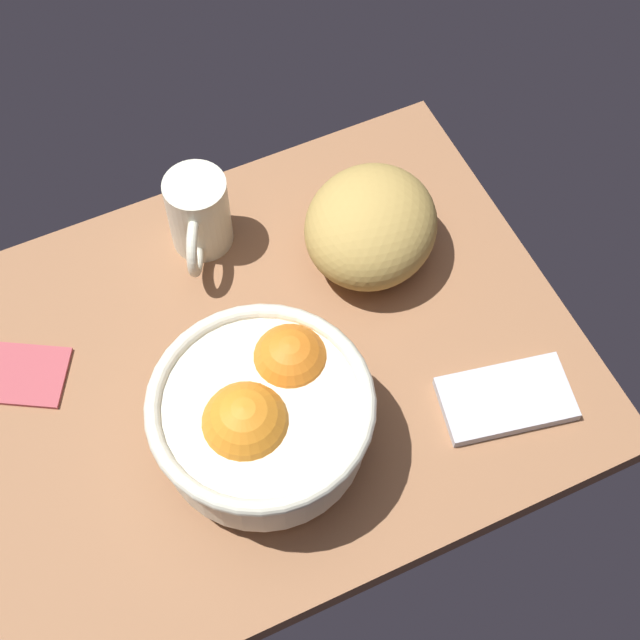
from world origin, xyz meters
TOP-DOWN VIEW (x-y plane):
  - ground_plane at (0.00, 0.00)cm, footprint 72.20×52.41cm
  - fruit_bowl at (0.79, 8.68)cm, footprint 22.18×22.18cm
  - bread_loaf at (-19.31, -8.02)cm, footprint 21.77×21.60cm
  - napkin_folded at (-24.01, 15.10)cm, footprint 15.05×10.34cm
  - napkin_spare at (22.80, -10.06)cm, footprint 14.21×12.39cm
  - mug at (-2.46, -17.65)cm, footprint 7.64×11.13cm

SIDE VIEW (x-z plane):
  - ground_plane at x=0.00cm, z-range -3.00..0.00cm
  - napkin_spare at x=22.80cm, z-range 0.00..0.95cm
  - napkin_folded at x=-24.01cm, z-range 0.00..1.22cm
  - mug at x=-2.46cm, z-range 0.00..9.97cm
  - bread_loaf at x=-19.31cm, z-range 0.00..10.51cm
  - fruit_bowl at x=0.79cm, z-range 0.70..13.19cm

